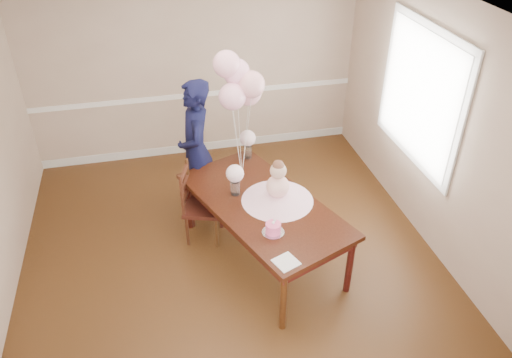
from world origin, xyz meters
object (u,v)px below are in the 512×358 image
(dining_chair_seat, at_px, (203,207))
(woman, at_px, (196,150))
(dining_table_top, at_px, (263,205))
(birthday_cake, at_px, (273,228))

(dining_chair_seat, xyz_separation_m, woman, (0.02, 0.51, 0.45))
(dining_table_top, height_order, birthday_cake, birthday_cake)
(dining_chair_seat, bearing_deg, dining_table_top, -22.52)
(dining_table_top, bearing_deg, dining_chair_seat, 117.87)
(birthday_cake, distance_m, dining_chair_seat, 1.18)
(woman, bearing_deg, birthday_cake, 22.50)
(dining_table_top, distance_m, woman, 1.15)
(dining_chair_seat, distance_m, woman, 0.68)
(dining_table_top, xyz_separation_m, birthday_cake, (-0.02, -0.49, 0.08))
(dining_table_top, relative_size, dining_chair_seat, 4.83)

